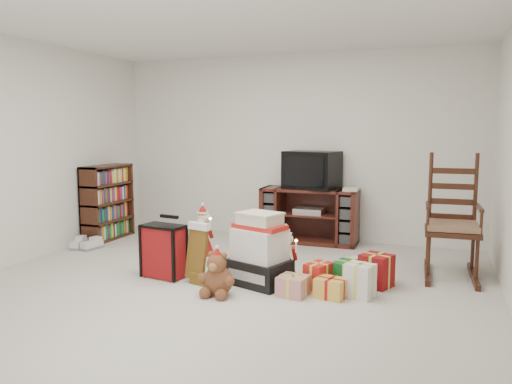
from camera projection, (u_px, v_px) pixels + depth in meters
room at (216, 157)px, 4.50m from camera, size 5.01×5.01×2.51m
tv_stand at (309, 216)px, 6.59m from camera, size 1.27×0.47×0.72m
bookshelf at (108, 204)px, 6.80m from camera, size 0.28×0.83×1.01m
rocking_chair at (452, 233)px, 5.09m from camera, size 0.56×0.88×1.31m
gift_pile at (260, 254)px, 4.80m from camera, size 0.65×0.56×0.69m
red_suitcase at (164, 251)px, 5.04m from camera, size 0.44×0.28×0.63m
stocking at (197, 252)px, 4.88m from camera, size 0.30×0.19×0.60m
teddy_bear at (218, 276)px, 4.50m from camera, size 0.27×0.24×0.40m
santa_figurine at (286, 259)px, 4.94m from camera, size 0.27×0.26×0.56m
mrs_claus_figurine at (203, 238)px, 5.80m from camera, size 0.31×0.29×0.63m
sneaker_pair at (85, 245)px, 6.27m from camera, size 0.37×0.31×0.10m
gift_cluster at (339, 277)px, 4.67m from camera, size 0.71×1.03×0.24m
crt_television at (312, 170)px, 6.52m from camera, size 0.75×0.61×0.49m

